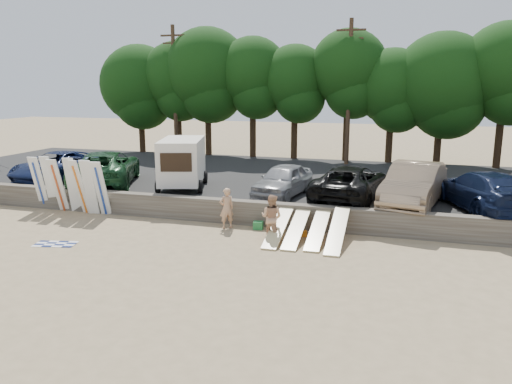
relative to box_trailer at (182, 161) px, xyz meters
The scene contains 28 objects.
ground 8.01m from the box_trailer, 50.97° to the right, with size 120.00×120.00×0.00m, color tan.
seawall 5.94m from the box_trailer, 31.73° to the right, with size 44.00×0.50×1.00m, color #6B6356.
parking_lot 6.84m from the box_trailer, 42.59° to the left, with size 44.00×14.50×0.70m, color #282828.
treeline 13.42m from the box_trailer, 64.77° to the left, with size 33.76×6.19×9.02m.
utility_poles 12.58m from the box_trailer, 55.44° to the left, with size 25.80×0.26×9.00m.
box_trailer is the anchor object (origin of this frame).
car_0 7.40m from the box_trailer, behind, with size 2.48×5.39×1.50m, color #15214A.
car_1 4.24m from the box_trailer, behind, with size 2.84×6.17×1.71m, color #153C1F.
car_2 5.24m from the box_trailer, ahead, with size 1.72×4.27×1.45m, color #949599.
car_3 8.26m from the box_trailer, ahead, with size 2.54×5.51×1.53m, color black.
car_4 10.96m from the box_trailer, ahead, with size 1.91×5.48×1.80m, color #987D60.
car_5 13.67m from the box_trailer, ahead, with size 2.25×5.54×1.61m, color black.
surfboard_upright_0 6.67m from the box_trailer, 148.48° to the right, with size 0.50×0.06×2.60m, color white.
surfboard_upright_1 6.18m from the box_trailer, 146.57° to the right, with size 0.50×0.06×2.60m, color white.
surfboard_upright_2 5.81m from the box_trailer, 141.24° to the right, with size 0.50×0.06×2.60m, color white.
surfboard_upright_3 5.22m from the box_trailer, 137.76° to the right, with size 0.50×0.06×2.60m, color white.
surfboard_upright_4 4.99m from the box_trailer, 132.20° to the right, with size 0.50×0.06×2.60m, color white.
surfboard_upright_5 4.67m from the box_trailer, 127.59° to the right, with size 0.50×0.06×2.60m, color white.
surfboard_upright_6 4.35m from the box_trailer, 121.69° to the right, with size 0.50×0.06×2.60m, color white.
surfboard_low_0 7.80m from the box_trailer, 37.24° to the right, with size 0.56×3.00×0.07m, color beige.
surfboard_low_1 8.31m from the box_trailer, 33.90° to the right, with size 0.56×3.00×0.07m, color beige.
surfboard_low_2 8.91m from the box_trailer, 30.40° to the right, with size 0.56×3.00×0.07m, color beige.
surfboard_low_3 9.67m from the box_trailer, 29.48° to the right, with size 0.56×3.00×0.07m, color beige.
beachgoer_a 5.46m from the box_trailer, 45.82° to the right, with size 0.61×0.40×1.67m, color tan.
beachgoer_b 7.66m from the box_trailer, 39.28° to the right, with size 0.84×0.66×1.73m, color tan.
cooler 6.45m from the box_trailer, 35.95° to the right, with size 0.38×0.30×0.32m, color #227C3A.
gear_bag 8.24m from the box_trailer, 30.28° to the right, with size 0.30×0.25×0.22m, color orange.
beach_towel 8.05m from the box_trailer, 101.77° to the right, with size 1.50×1.50×0.00m, color white.
Camera 1 is at (5.63, -16.19, 5.72)m, focal length 35.00 mm.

